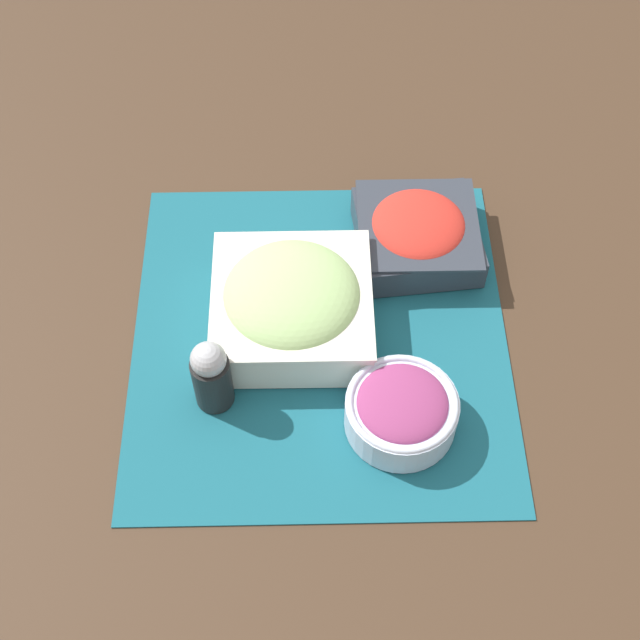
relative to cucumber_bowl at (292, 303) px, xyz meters
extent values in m
plane|color=#422D1E|center=(-0.02, -0.03, -0.04)|extent=(3.00, 3.00, 0.00)
cube|color=#195B6B|center=(-0.02, -0.03, -0.04)|extent=(0.45, 0.42, 0.00)
cube|color=silver|center=(0.00, 0.00, -0.01)|extent=(0.18, 0.18, 0.05)
cube|color=silver|center=(0.00, 0.00, 0.02)|extent=(0.18, 0.18, 0.00)
ellipsoid|color=#A8CC7F|center=(0.00, 0.00, 0.01)|extent=(0.15, 0.15, 0.05)
cube|color=#333842|center=(0.11, -0.15, -0.02)|extent=(0.15, 0.15, 0.04)
cube|color=#333842|center=(0.11, -0.15, 0.00)|extent=(0.14, 0.14, 0.00)
ellipsoid|color=red|center=(0.11, -0.15, 0.00)|extent=(0.11, 0.11, 0.03)
cylinder|color=silver|center=(-0.13, -0.11, -0.02)|extent=(0.12, 0.12, 0.04)
torus|color=silver|center=(-0.13, -0.11, 0.00)|extent=(0.12, 0.12, 0.01)
ellipsoid|color=#93386B|center=(-0.13, -0.11, 0.00)|extent=(0.09, 0.09, 0.02)
cylinder|color=black|center=(-0.10, 0.08, 0.00)|extent=(0.04, 0.04, 0.07)
sphere|color=#B2B2B7|center=(-0.10, 0.08, 0.04)|extent=(0.04, 0.04, 0.04)
camera|label=1|loc=(-0.58, -0.02, 0.80)|focal=50.00mm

